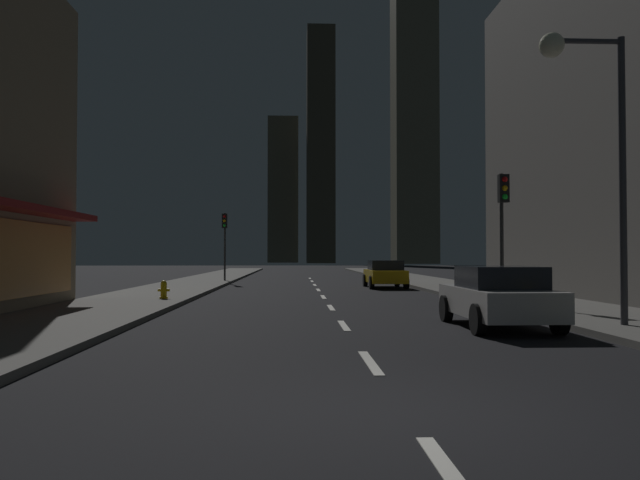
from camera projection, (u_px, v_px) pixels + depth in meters
ground_plane at (313, 284)px, 38.65m from camera, size 78.00×136.00×0.10m
sidewalk_right at (425, 282)px, 38.95m from camera, size 4.00×76.00×0.15m
sidewalk_left at (199, 282)px, 38.36m from camera, size 4.00×76.00×0.15m
lane_marking_center at (323, 297)px, 25.47m from camera, size 0.16×43.80×0.01m
skyscraper_distant_tall at (283, 190)px, 150.59m from camera, size 7.28×5.03×35.03m
skyscraper_distant_mid at (321, 146)px, 141.45m from camera, size 6.24×8.60×52.99m
skyscraper_distant_short at (414, 79)px, 131.47m from camera, size 8.87×8.29×78.00m
car_parked_near at (498, 296)px, 14.69m from camera, size 1.98×4.24×1.45m
car_parked_far at (385, 274)px, 32.86m from camera, size 1.98×4.24×1.45m
fire_hydrant_far_left at (164, 290)px, 22.51m from camera, size 0.42×0.30×0.65m
traffic_light_near_right at (503, 209)px, 20.02m from camera, size 0.32×0.48×4.20m
traffic_light_far_left at (225, 232)px, 38.78m from camera, size 0.32×0.48×4.20m
street_lamp_right at (586, 106)px, 14.07m from camera, size 1.96×0.56×6.58m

